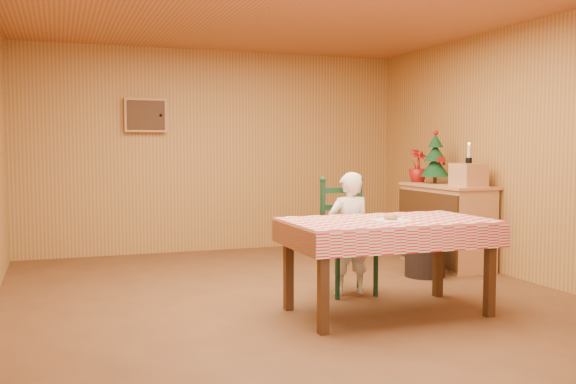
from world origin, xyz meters
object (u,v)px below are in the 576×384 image
Objects in this scene: dining_table at (388,229)px; ladder_chair at (346,239)px; crate at (468,175)px; christmas_tree at (435,159)px; seated_child at (349,233)px; shelf_unit at (446,225)px; storage_bin at (425,257)px.

dining_table is 0.81m from ladder_chair.
crate is 0.67m from christmas_tree.
shelf_unit is at bearing -150.96° from seated_child.
shelf_unit is 0.79m from christmas_tree.
ladder_chair is 0.87× the size of shelf_unit.
seated_child is 0.91× the size of shelf_unit.
seated_child is 1.88m from shelf_unit.
christmas_tree is at bearing 48.89° from dining_table.
shelf_unit is (1.64, 0.86, -0.04)m from ladder_chair.
storage_bin is at bearing -174.55° from crate.
crate is at bearing 36.95° from dining_table.
dining_table is at bearing 90.00° from seated_child.
christmas_tree reaches higher than storage_bin.
seated_child reaches higher than dining_table.
crate is (0.01, -0.40, 0.59)m from shelf_unit.
seated_child is at bearing -150.96° from shelf_unit.
ladder_chair is 3.60× the size of crate.
dining_table reaches higher than storage_bin.
dining_table is 0.74m from seated_child.
ladder_chair is at bearing -146.21° from christmas_tree.
christmas_tree is at bearing 33.79° from ladder_chair.
seated_child is 3.75× the size of crate.
ladder_chair is at bearing 90.00° from dining_table.
storage_bin is at bearing -128.52° from christmas_tree.
storage_bin is (-0.55, -0.45, -0.26)m from shelf_unit.
seated_child reaches higher than ladder_chair.
shelf_unit is 4.13× the size of crate.
ladder_chair is 0.96× the size of seated_child.
christmas_tree reaches higher than crate.
seated_child is at bearing -90.00° from ladder_chair.
ladder_chair is 1.85m from shelf_unit.
crate reaches higher than dining_table.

